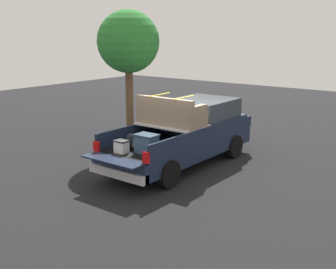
% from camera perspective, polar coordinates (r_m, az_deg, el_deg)
% --- Properties ---
extents(ground_plane, '(40.00, 40.00, 0.00)m').
position_cam_1_polar(ground_plane, '(13.24, 1.59, -4.14)').
color(ground_plane, black).
extents(pickup_truck, '(6.05, 2.06, 2.23)m').
position_cam_1_polar(pickup_truck, '(13.27, 2.56, 0.23)').
color(pickup_truck, '#162138').
rests_on(pickup_truck, ground_plane).
extents(tree_background, '(2.11, 2.11, 4.77)m').
position_cam_1_polar(tree_background, '(14.72, -5.33, 12.11)').
color(tree_background, brown).
rests_on(tree_background, ground_plane).
extents(trash_can, '(0.60, 0.60, 0.98)m').
position_cam_1_polar(trash_can, '(15.82, 8.39, 0.54)').
color(trash_can, '#3F4C66').
rests_on(trash_can, ground_plane).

